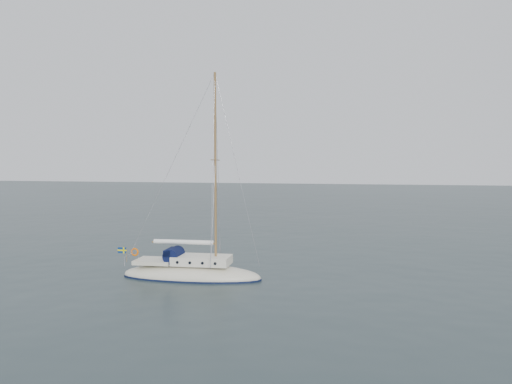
# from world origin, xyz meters

# --- Properties ---
(ground) EXTENTS (300.00, 300.00, 0.00)m
(ground) POSITION_xyz_m (0.00, 0.00, 0.00)
(ground) COLOR black
(ground) RESTS_ON ground
(sailboat) EXTENTS (9.14, 2.74, 13.02)m
(sailboat) POSITION_xyz_m (-3.66, -0.09, 0.99)
(sailboat) COLOR beige
(sailboat) RESTS_ON ground
(dinghy) EXTENTS (2.50, 1.13, 0.36)m
(dinghy) POSITION_xyz_m (-6.71, 2.29, 0.16)
(dinghy) COLOR #535359
(dinghy) RESTS_ON ground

